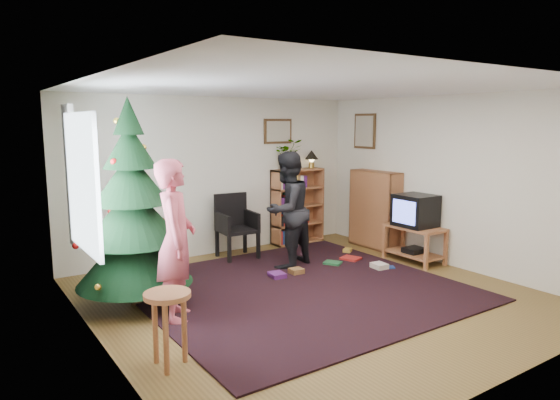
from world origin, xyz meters
TOP-DOWN VIEW (x-y plane):
  - floor at (0.00, 0.00)m, footprint 5.00×5.00m
  - ceiling at (0.00, 0.00)m, footprint 5.00×5.00m
  - wall_back at (0.00, 2.50)m, footprint 5.00×0.02m
  - wall_front at (0.00, -2.50)m, footprint 5.00×0.02m
  - wall_left at (-2.50, 0.00)m, footprint 0.02×5.00m
  - wall_right at (2.50, 0.00)m, footprint 0.02×5.00m
  - rug at (0.00, 0.30)m, footprint 3.80×3.60m
  - window_pane at (-2.47, 0.60)m, footprint 0.04×1.20m
  - curtain at (-2.43, 1.30)m, footprint 0.06×0.35m
  - picture_back at (1.15, 2.48)m, footprint 0.55×0.03m
  - picture_right at (2.48, 1.75)m, footprint 0.03×0.50m
  - christmas_tree at (-1.87, 0.95)m, footprint 1.32×1.32m
  - bookshelf_back at (1.47, 2.34)m, footprint 0.95×0.30m
  - bookshelf_right at (2.34, 1.32)m, footprint 0.30×0.95m
  - tv_stand at (2.22, 0.35)m, footprint 0.49×0.88m
  - crt_tv at (2.22, 0.35)m, footprint 0.51×0.55m
  - armchair at (0.09, 2.13)m, footprint 0.59×0.59m
  - stool at (-2.12, -0.71)m, footprint 0.40×0.40m
  - person_standing at (-1.64, 0.25)m, footprint 0.64×0.75m
  - person_by_chair at (0.46, 1.20)m, footprint 0.98×0.87m
  - potted_plant at (1.27, 2.34)m, footprint 0.58×0.55m
  - table_lamp at (1.77, 2.34)m, footprint 0.24×0.24m
  - floor_clutter at (1.10, 0.76)m, footprint 1.88×1.22m

SIDE VIEW (x-z plane):
  - floor at x=0.00m, z-range 0.00..0.00m
  - rug at x=0.00m, z-range 0.00..0.02m
  - floor_clutter at x=1.10m, z-range 0.00..0.08m
  - tv_stand at x=2.22m, z-range 0.05..0.60m
  - stool at x=-2.12m, z-range 0.18..0.85m
  - armchair at x=0.09m, z-range 0.04..1.03m
  - bookshelf_back at x=1.47m, z-range 0.01..1.31m
  - bookshelf_right at x=2.34m, z-range 0.01..1.31m
  - crt_tv at x=2.22m, z-range 0.55..1.03m
  - person_by_chair at x=0.46m, z-range 0.00..1.69m
  - person_standing at x=-1.64m, z-range 0.00..1.73m
  - christmas_tree at x=-1.87m, z-range -0.20..2.19m
  - wall_back at x=0.00m, z-range 0.00..2.50m
  - wall_front at x=0.00m, z-range 0.00..2.50m
  - wall_left at x=-2.50m, z-range 0.00..2.50m
  - wall_right at x=2.50m, z-range 0.00..2.50m
  - window_pane at x=-2.47m, z-range 0.80..2.20m
  - curtain at x=-2.43m, z-range 0.70..2.30m
  - table_lamp at x=1.77m, z-range 1.36..1.67m
  - potted_plant at x=1.27m, z-range 1.30..1.82m
  - picture_back at x=1.15m, z-range 1.74..2.16m
  - picture_right at x=2.48m, z-range 1.65..2.25m
  - ceiling at x=0.00m, z-range 2.50..2.50m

